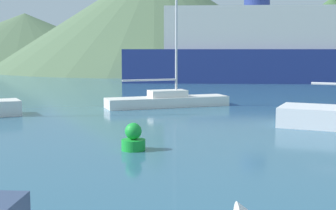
% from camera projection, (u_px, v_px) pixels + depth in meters
% --- Properties ---
extents(sailboat_middle, '(6.32, 4.44, 10.80)m').
position_uv_depth(sailboat_middle, '(168.00, 98.00, 24.30)').
color(sailboat_middle, white).
rests_on(sailboat_middle, ground_plane).
extents(ferry_distant, '(25.28, 12.33, 8.37)m').
position_uv_depth(ferry_distant, '(256.00, 49.00, 44.73)').
color(ferry_distant, navy).
rests_on(ferry_distant, ground_plane).
extents(buoy_marker, '(0.71, 0.71, 0.81)m').
position_uv_depth(buoy_marker, '(133.00, 139.00, 13.75)').
color(buoy_marker, green).
rests_on(buoy_marker, ground_plane).
extents(hill_west, '(45.16, 45.16, 9.25)m').
position_uv_depth(hill_west, '(25.00, 40.00, 81.74)').
color(hill_west, '#4C6647').
rests_on(hill_west, ground_plane).
extents(hill_central, '(48.97, 48.97, 15.71)m').
position_uv_depth(hill_central, '(155.00, 17.00, 71.04)').
color(hill_central, '#4C6647').
rests_on(hill_central, ground_plane).
extents(hill_east, '(29.77, 29.77, 11.09)m').
position_uv_depth(hill_east, '(331.00, 33.00, 73.61)').
color(hill_east, '#3D6038').
rests_on(hill_east, ground_plane).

